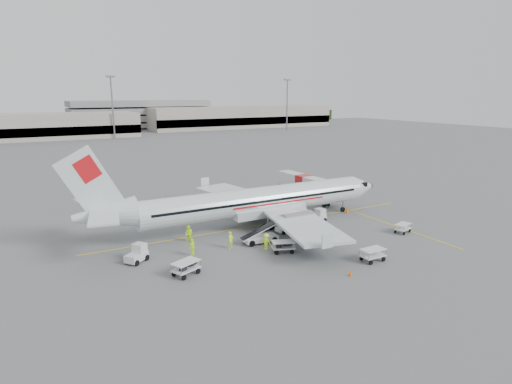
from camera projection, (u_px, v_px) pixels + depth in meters
The scene contains 25 objects.
ground at pixel (264, 225), 53.70m from camera, with size 360.00×360.00×0.00m, color #56595B.
stripe_lead at pixel (264, 225), 53.70m from camera, with size 44.00×0.20×0.01m, color yellow.
stripe_cross at pixel (392, 225), 53.48m from camera, with size 0.20×20.00×0.01m, color yellow.
terminal_east at pixel (240, 117), 209.22m from camera, with size 90.00×26.00×10.00m, color gray, non-canonical shape.
parking_garage at pixel (140, 113), 200.33m from camera, with size 62.00×24.00×14.00m, color slate, non-canonical shape.
treeline at pixel (79, 122), 202.22m from camera, with size 300.00×3.00×6.00m, color black, non-canonical shape.
mast_center at pixel (113, 108), 154.18m from camera, with size 3.20×1.20×22.00m, color slate, non-canonical shape.
mast_east at pixel (287, 105), 189.57m from camera, with size 3.20×1.20×22.00m, color slate, non-canonical shape.
aircraft at pixel (259, 183), 52.12m from camera, with size 39.50×30.96×10.89m, color silver, non-canonical shape.
jet_bridge at pixel (304, 187), 66.11m from camera, with size 2.72×14.51×3.81m, color silver, non-canonical shape.
belt_loader at pixel (260, 231), 46.94m from camera, with size 5.02×1.88×2.72m, color silver, non-canonical shape.
tug_fore at pixel (317, 216), 54.53m from camera, with size 2.21×1.26×1.70m, color silver, non-canonical shape.
tug_mid at pixel (284, 226), 50.61m from camera, with size 2.03×1.16×1.57m, color silver, non-canonical shape.
tug_aft at pixel (136, 254), 41.56m from camera, with size 2.25×1.29×1.73m, color silver, non-canonical shape.
cart_loaded_a at pixel (283, 247), 44.19m from camera, with size 2.32×1.37×1.21m, color silver, non-canonical shape.
cart_loaded_b at pixel (186, 268), 38.62m from camera, with size 2.52×1.49×1.32m, color silver, non-canonical shape.
cart_empty_a at pixel (373, 255), 41.89m from camera, with size 2.43×1.43×1.27m, color silver, non-canonical shape.
cart_empty_b at pixel (403, 228), 50.47m from camera, with size 2.10×1.24×1.10m, color silver, non-canonical shape.
cone_nose at pixel (347, 210), 59.14m from camera, with size 0.43×0.43×0.70m, color #FC6001.
cone_port at pixel (256, 199), 65.15m from camera, with size 0.41×0.41×0.66m, color #FC6001.
cone_stbd at pixel (350, 273), 38.53m from camera, with size 0.36×0.36×0.59m, color #FC6001.
crew_a at pixel (231, 240), 45.27m from camera, with size 0.68×0.44×1.86m, color #BDED18.
crew_b at pixel (189, 234), 47.29m from camera, with size 0.91×0.71×1.87m, color #BDED18.
crew_c at pixel (266, 242), 44.89m from camera, with size 1.15×0.66×1.77m, color #BDED18.
crew_d at pixel (192, 247), 43.17m from camera, with size 1.08×0.45×1.84m, color #BDED18.
Camera 1 is at (-25.74, -44.51, 16.06)m, focal length 30.00 mm.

